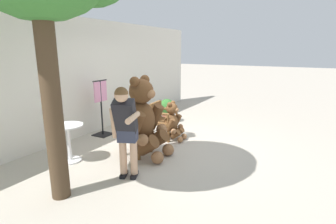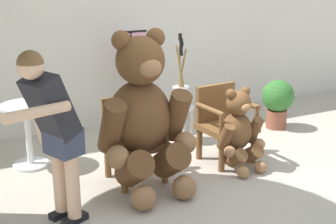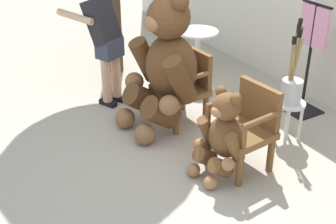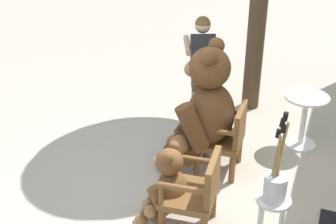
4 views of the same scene
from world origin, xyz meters
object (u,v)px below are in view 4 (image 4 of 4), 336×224
(person_visitor, at_px, (203,66))
(white_stool, at_px, (273,208))
(teddy_bear_small, at_px, (167,186))
(teddy_bear_large, at_px, (204,109))
(brush_bucket, at_px, (276,183))
(wooden_chair_right, at_px, (195,191))
(round_side_table, at_px, (304,115))
(wooden_chair_left, at_px, (225,137))

(person_visitor, relative_size, white_stool, 3.37)
(teddy_bear_small, distance_m, white_stool, 1.05)
(person_visitor, bearing_deg, teddy_bear_large, 18.59)
(white_stool, distance_m, brush_bucket, 0.29)
(wooden_chair_right, height_order, person_visitor, person_visitor)
(wooden_chair_right, relative_size, teddy_bear_small, 0.94)
(teddy_bear_large, relative_size, person_visitor, 1.03)
(white_stool, bearing_deg, round_side_table, 177.99)
(wooden_chair_left, xyz_separation_m, teddy_bear_large, (0.01, -0.27, 0.32))
(teddy_bear_small, bearing_deg, brush_bucket, 99.39)
(brush_bucket, bearing_deg, wooden_chair_right, -77.77)
(wooden_chair_right, xyz_separation_m, teddy_bear_large, (-1.12, -0.27, 0.32))
(teddy_bear_small, bearing_deg, wooden_chair_right, 92.00)
(teddy_bear_small, distance_m, round_side_table, 2.33)
(wooden_chair_left, distance_m, brush_bucket, 1.23)
(white_stool, bearing_deg, teddy_bear_small, -80.71)
(person_visitor, distance_m, brush_bucket, 2.34)
(teddy_bear_small, height_order, white_stool, teddy_bear_small)
(teddy_bear_small, xyz_separation_m, white_stool, (-0.17, 1.03, -0.09))
(wooden_chair_left, bearing_deg, teddy_bear_large, -88.29)
(wooden_chair_left, relative_size, teddy_bear_large, 0.54)
(person_visitor, bearing_deg, white_stool, 34.81)
(wooden_chair_right, bearing_deg, white_stool, 102.09)
(wooden_chair_right, xyz_separation_m, white_stool, (-0.16, 0.74, -0.11))
(teddy_bear_large, distance_m, teddy_bear_small, 1.17)
(person_visitor, xyz_separation_m, brush_bucket, (1.91, 1.32, -0.27))
(wooden_chair_left, distance_m, round_side_table, 1.22)
(teddy_bear_large, bearing_deg, teddy_bear_small, -1.20)
(brush_bucket, bearing_deg, person_visitor, -145.19)
(person_visitor, bearing_deg, teddy_bear_small, 8.12)
(wooden_chair_left, height_order, wooden_chair_right, same)
(wooden_chair_right, relative_size, brush_bucket, 0.93)
(person_visitor, bearing_deg, brush_bucket, 34.81)
(brush_bucket, xyz_separation_m, round_side_table, (-1.88, 0.07, -0.20))
(wooden_chair_left, distance_m, teddy_bear_small, 1.17)
(wooden_chair_left, distance_m, person_visitor, 1.20)
(white_stool, bearing_deg, wooden_chair_left, -142.55)
(wooden_chair_right, height_order, white_stool, wooden_chair_right)
(person_visitor, height_order, brush_bucket, person_visitor)
(round_side_table, bearing_deg, teddy_bear_small, -28.08)
(teddy_bear_large, relative_size, brush_bucket, 1.72)
(wooden_chair_left, distance_m, white_stool, 1.22)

